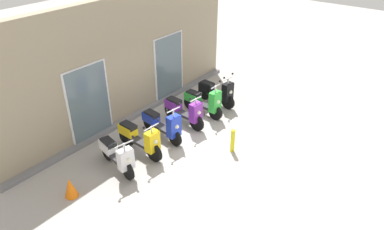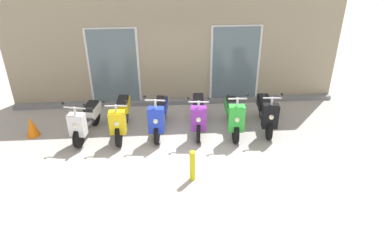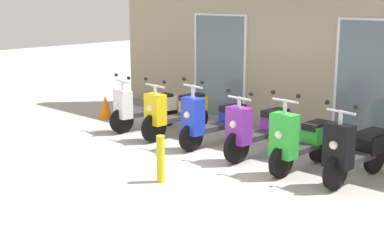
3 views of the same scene
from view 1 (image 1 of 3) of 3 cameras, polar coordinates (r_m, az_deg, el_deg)
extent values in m
plane|color=#A8A39E|center=(10.63, 1.02, -4.29)|extent=(40.00, 40.00, 0.00)
cube|color=gray|center=(11.42, -10.21, 8.74)|extent=(9.37, 0.30, 3.87)
cube|color=slate|center=(12.05, -8.61, 0.16)|extent=(9.37, 0.20, 0.12)
cube|color=silver|center=(10.65, -15.95, 1.73)|extent=(1.43, 0.04, 2.30)
cube|color=slate|center=(10.63, -15.88, 1.70)|extent=(1.31, 0.02, 2.22)
cube|color=silver|center=(12.72, -3.67, 7.59)|extent=(1.43, 0.04, 2.30)
cube|color=slate|center=(12.71, -3.60, 7.57)|extent=(1.31, 0.02, 2.22)
cylinder|color=black|center=(9.30, -10.14, -8.65)|extent=(0.20, 0.50, 0.49)
cylinder|color=black|center=(10.07, -13.24, -5.69)|extent=(0.20, 0.50, 0.49)
cube|color=#2D2D30|center=(9.62, -11.82, -6.64)|extent=(0.39, 0.69, 0.09)
cube|color=white|center=(9.13, -10.46, -6.88)|extent=(0.42, 0.31, 0.55)
sphere|color=#F2EFCC|center=(9.01, -10.06, -7.07)|extent=(0.12, 0.12, 0.12)
cube|color=white|center=(9.85, -13.12, -4.80)|extent=(0.40, 0.57, 0.28)
cube|color=black|center=(9.74, -13.10, -4.23)|extent=(0.35, 0.52, 0.11)
cylinder|color=silver|center=(8.92, -10.67, -5.01)|extent=(0.06, 0.06, 0.22)
cylinder|color=silver|center=(8.87, -10.72, -4.54)|extent=(0.51, 0.14, 0.04)
sphere|color=black|center=(8.92, -9.35, -3.43)|extent=(0.07, 0.07, 0.07)
sphere|color=black|center=(8.72, -12.25, -4.60)|extent=(0.07, 0.07, 0.07)
cylinder|color=black|center=(9.79, -6.03, -5.91)|extent=(0.12, 0.54, 0.54)
cylinder|color=black|center=(10.51, -10.31, -3.50)|extent=(0.12, 0.54, 0.54)
cube|color=#2D2D30|center=(10.09, -8.29, -4.20)|extent=(0.29, 0.71, 0.09)
cube|color=yellow|center=(9.62, -6.31, -4.15)|extent=(0.39, 0.26, 0.57)
sphere|color=#F2EFCC|center=(9.52, -5.78, -4.24)|extent=(0.12, 0.12, 0.12)
cube|color=yellow|center=(10.28, -10.11, -2.27)|extent=(0.32, 0.53, 0.28)
cube|color=black|center=(10.18, -10.03, -1.68)|extent=(0.28, 0.49, 0.11)
cylinder|color=silver|center=(9.42, -6.43, -2.31)|extent=(0.06, 0.06, 0.20)
cylinder|color=silver|center=(9.38, -6.46, -1.91)|extent=(0.52, 0.06, 0.04)
sphere|color=black|center=(9.48, -5.36, -0.78)|extent=(0.07, 0.07, 0.07)
sphere|color=black|center=(9.18, -7.66, -2.02)|extent=(0.07, 0.07, 0.07)
cylinder|color=black|center=(10.38, -2.71, -3.66)|extent=(0.15, 0.49, 0.48)
cylinder|color=black|center=(11.13, -6.76, -1.32)|extent=(0.15, 0.49, 0.48)
cube|color=#2D2D30|center=(10.69, -4.83, -2.00)|extent=(0.34, 0.74, 0.09)
cube|color=#1E38C6|center=(10.20, -2.91, -1.78)|extent=(0.41, 0.28, 0.64)
sphere|color=#F2EFCC|center=(10.09, -2.41, -1.86)|extent=(0.12, 0.12, 0.12)
cube|color=#1E38C6|center=(10.93, -6.50, -0.38)|extent=(0.36, 0.55, 0.28)
cube|color=black|center=(10.83, -6.41, 0.18)|extent=(0.31, 0.51, 0.11)
cylinder|color=silver|center=(9.98, -2.97, 0.29)|extent=(0.06, 0.06, 0.24)
cylinder|color=silver|center=(9.93, -2.99, 0.80)|extent=(0.48, 0.09, 0.04)
sphere|color=black|center=(10.02, -2.00, 1.77)|extent=(0.07, 0.07, 0.07)
sphere|color=black|center=(9.74, -4.03, 0.83)|extent=(0.07, 0.07, 0.07)
cylinder|color=black|center=(11.03, 0.73, -1.25)|extent=(0.13, 0.54, 0.53)
cylinder|color=black|center=(11.69, -3.30, 0.64)|extent=(0.13, 0.54, 0.53)
cube|color=#2D2D30|center=(11.30, -1.35, 0.16)|extent=(0.31, 0.70, 0.09)
cube|color=purple|center=(10.87, 0.59, 0.44)|extent=(0.40, 0.27, 0.60)
sphere|color=#F2EFCC|center=(10.77, 1.10, 0.40)|extent=(0.12, 0.12, 0.12)
cube|color=purple|center=(11.48, -2.99, 1.75)|extent=(0.34, 0.54, 0.28)
cube|color=black|center=(11.39, -2.86, 2.30)|extent=(0.30, 0.50, 0.11)
cylinder|color=silver|center=(10.69, 0.60, 2.19)|extent=(0.06, 0.06, 0.19)
cylinder|color=silver|center=(10.65, 0.60, 2.54)|extent=(0.48, 0.07, 0.04)
sphere|color=black|center=(10.77, 1.46, 3.45)|extent=(0.07, 0.07, 0.07)
sphere|color=black|center=(10.45, -0.28, 2.58)|extent=(0.07, 0.07, 0.07)
cylinder|color=black|center=(11.64, 3.75, 0.35)|extent=(0.14, 0.48, 0.48)
cylinder|color=black|center=(12.22, -0.25, 1.94)|extent=(0.14, 0.48, 0.48)
cube|color=#2D2D30|center=(11.88, 1.70, 1.59)|extent=(0.29, 0.67, 0.09)
cube|color=green|center=(11.47, 3.65, 2.13)|extent=(0.39, 0.25, 0.67)
sphere|color=#F2EFCC|center=(11.39, 4.18, 2.11)|extent=(0.12, 0.12, 0.12)
cube|color=green|center=(12.04, 0.11, 2.90)|extent=(0.32, 0.53, 0.28)
cube|color=black|center=(11.96, 0.25, 3.44)|extent=(0.28, 0.49, 0.11)
cylinder|color=silver|center=(11.28, 3.72, 4.07)|extent=(0.06, 0.06, 0.24)
cylinder|color=silver|center=(11.24, 3.74, 4.52)|extent=(0.45, 0.05, 0.04)
sphere|color=black|center=(11.36, 4.43, 5.34)|extent=(0.07, 0.07, 0.07)
sphere|color=black|center=(11.03, 3.06, 4.61)|extent=(0.07, 0.07, 0.07)
cylinder|color=black|center=(12.30, 5.71, 2.06)|extent=(0.14, 0.51, 0.51)
cylinder|color=black|center=(12.89, 1.96, 3.57)|extent=(0.14, 0.51, 0.51)
cube|color=#2D2D30|center=(12.54, 3.81, 3.24)|extent=(0.31, 0.68, 0.09)
cube|color=black|center=(12.15, 5.65, 3.66)|extent=(0.40, 0.27, 0.62)
sphere|color=#F2EFCC|center=(12.07, 6.14, 3.64)|extent=(0.12, 0.12, 0.12)
cube|color=black|center=(12.72, 2.32, 4.45)|extent=(0.34, 0.54, 0.28)
cube|color=black|center=(12.64, 2.47, 4.97)|extent=(0.30, 0.50, 0.11)
cylinder|color=silver|center=(11.98, 5.74, 5.38)|extent=(0.06, 0.06, 0.22)
cylinder|color=silver|center=(11.95, 5.76, 5.77)|extent=(0.45, 0.07, 0.04)
sphere|color=black|center=(12.07, 6.44, 6.51)|extent=(0.07, 0.07, 0.07)
sphere|color=black|center=(11.74, 5.12, 5.89)|extent=(0.07, 0.07, 0.07)
cone|color=orange|center=(9.12, -18.70, -10.81)|extent=(0.32, 0.32, 0.52)
cylinder|color=yellow|center=(10.12, 6.45, -4.06)|extent=(0.12, 0.12, 0.70)
camera|label=2|loc=(7.14, 53.54, 9.88)|focal=34.01mm
camera|label=3|loc=(13.08, 40.56, 8.03)|focal=49.52mm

